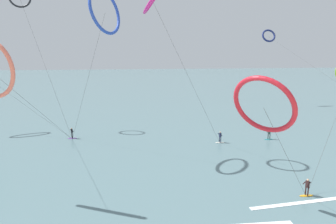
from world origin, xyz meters
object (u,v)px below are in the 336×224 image
at_px(surfer_ivory, 220,138).
at_px(kite_navy, 269,36).
at_px(surfer_teal, 269,135).
at_px(kite_crimson, 264,105).
at_px(kite_cobalt, 105,11).
at_px(surfer_amber, 307,188).
at_px(kite_magenta, 153,0).
at_px(surfer_violet, 72,134).

relative_size(surfer_ivory, kite_navy, 0.03).
height_order(surfer_teal, kite_crimson, kite_crimson).
distance_m(kite_crimson, kite_cobalt, 21.64).
distance_m(surfer_ivory, kite_cobalt, 23.42).
relative_size(surfer_amber, kite_crimson, 0.15).
bearing_deg(surfer_teal, kite_navy, -69.95).
relative_size(surfer_ivory, kite_cobalt, 0.08).
relative_size(kite_navy, kite_magenta, 2.55).
bearing_deg(kite_crimson, kite_navy, -65.69).
xyz_separation_m(surfer_teal, kite_crimson, (-10.69, -19.84, 8.45)).
height_order(surfer_amber, surfer_ivory, same).
bearing_deg(kite_crimson, kite_cobalt, 0.19).
bearing_deg(kite_magenta, kite_crimson, 29.14).
distance_m(surfer_ivory, surfer_teal, 7.92).
distance_m(kite_cobalt, kite_magenta, 5.69).
xyz_separation_m(surfer_amber, kite_crimson, (-5.91, -2.32, 8.45)).
relative_size(surfer_amber, kite_magenta, 0.08).
xyz_separation_m(kite_crimson, kite_cobalt, (-12.81, 15.21, 8.55)).
bearing_deg(kite_crimson, surfer_ivory, -48.17).
bearing_deg(kite_cobalt, surfer_teal, -45.89).
height_order(surfer_teal, kite_magenta, kite_magenta).
bearing_deg(surfer_amber, kite_cobalt, 41.93).
height_order(surfer_violet, kite_cobalt, kite_cobalt).
bearing_deg(surfer_amber, kite_navy, -34.30).
bearing_deg(kite_crimson, surfer_violet, -1.57).
height_order(surfer_ivory, kite_navy, kite_navy).
height_order(kite_navy, kite_magenta, kite_magenta).
distance_m(surfer_amber, kite_crimson, 10.57).
xyz_separation_m(surfer_amber, kite_cobalt, (-18.72, 12.88, 17.00)).
bearing_deg(kite_magenta, surfer_violet, -124.50).
distance_m(surfer_amber, surfer_teal, 18.16).
bearing_deg(surfer_violet, kite_crimson, 15.21).
bearing_deg(kite_navy, kite_crimson, -113.31).
relative_size(surfer_violet, surfer_teal, 1.00).
height_order(surfer_amber, kite_navy, kite_navy).
bearing_deg(surfer_amber, kite_crimson, 97.94).
xyz_separation_m(surfer_ivory, kite_crimson, (-2.79, -19.21, 8.45)).
xyz_separation_m(surfer_amber, kite_magenta, (-13.18, 12.69, 18.32)).
height_order(surfer_violet, surfer_teal, same).
distance_m(surfer_violet, kite_navy, 51.66).
relative_size(kite_crimson, kite_cobalt, 0.57).
height_order(surfer_ivory, kite_magenta, kite_magenta).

